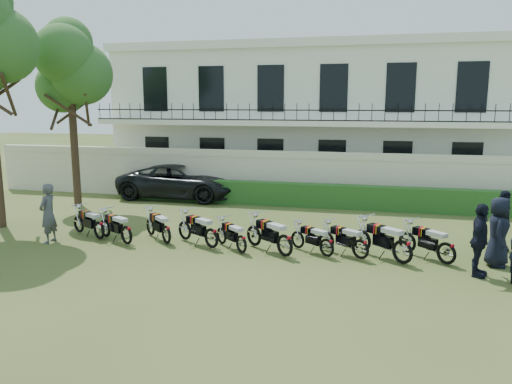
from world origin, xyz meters
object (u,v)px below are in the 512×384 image
(motorcycle_3, at_px, (211,233))
(officer_3, at_px, (498,232))
(motorcycle_0, at_px, (99,226))
(motorcycle_6, at_px, (327,243))
(motorcycle_1, at_px, (126,231))
(motorcycle_5, at_px, (285,240))
(motorcycle_7, at_px, (361,244))
(tree_west_near, at_px, (70,67))
(motorcycle_4, at_px, (241,240))
(motorcycle_2, at_px, (166,230))
(officer_5, at_px, (503,221))
(officer_2, at_px, (479,240))
(inspector, at_px, (48,213))
(motorcycle_8, at_px, (403,246))
(suv, at_px, (180,182))
(motorcycle_9, at_px, (447,248))

(motorcycle_3, bearing_deg, officer_3, -56.34)
(motorcycle_0, height_order, motorcycle_6, motorcycle_0)
(motorcycle_1, bearing_deg, motorcycle_0, 102.84)
(motorcycle_5, xyz_separation_m, motorcycle_7, (2.14, 0.29, -0.06))
(tree_west_near, distance_m, officer_3, 17.21)
(motorcycle_0, distance_m, motorcycle_4, 4.94)
(motorcycle_7, bearing_deg, motorcycle_6, 123.39)
(motorcycle_2, bearing_deg, officer_5, -37.54)
(motorcycle_3, bearing_deg, officer_2, -63.93)
(motorcycle_5, distance_m, officer_5, 6.69)
(motorcycle_3, bearing_deg, motorcycle_5, -66.26)
(inspector, bearing_deg, motorcycle_1, 94.97)
(tree_west_near, relative_size, motorcycle_4, 5.96)
(motorcycle_3, relative_size, motorcycle_7, 1.10)
(motorcycle_8, bearing_deg, motorcycle_5, 131.11)
(motorcycle_3, distance_m, motorcycle_6, 3.53)
(motorcycle_7, relative_size, officer_3, 0.81)
(motorcycle_4, bearing_deg, motorcycle_1, 132.02)
(tree_west_near, height_order, inspector, tree_west_near)
(suv, bearing_deg, motorcycle_1, -169.63)
(motorcycle_5, relative_size, motorcycle_8, 1.00)
(motorcycle_2, xyz_separation_m, motorcycle_8, (7.17, -0.28, 0.07))
(tree_west_near, relative_size, motorcycle_6, 5.46)
(motorcycle_6, relative_size, officer_5, 0.78)
(officer_2, height_order, officer_3, officer_3)
(motorcycle_1, xyz_separation_m, inspector, (-2.56, -0.31, 0.48))
(motorcycle_7, bearing_deg, motorcycle_4, 127.15)
(tree_west_near, bearing_deg, officer_5, -9.76)
(motorcycle_7, relative_size, motorcycle_9, 1.03)
(suv, xyz_separation_m, officer_2, (11.59, -8.16, 0.17))
(motorcycle_0, relative_size, motorcycle_8, 0.99)
(motorcycle_3, distance_m, motorcycle_8, 5.63)
(motorcycle_2, relative_size, inspector, 0.76)
(motorcycle_4, bearing_deg, motorcycle_7, -43.86)
(motorcycle_7, height_order, officer_3, officer_3)
(motorcycle_6, xyz_separation_m, motorcycle_9, (3.28, 0.10, 0.06))
(motorcycle_5, height_order, suv, suv)
(motorcycle_6, bearing_deg, motorcycle_5, 138.24)
(motorcycle_5, bearing_deg, motorcycle_6, -39.65)
(suv, height_order, officer_3, officer_3)
(motorcycle_8, relative_size, motorcycle_9, 1.13)
(officer_2, bearing_deg, motorcycle_3, 103.23)
(tree_west_near, xyz_separation_m, motorcycle_5, (10.09, -5.11, -5.37))
(officer_2, bearing_deg, motorcycle_7, 96.04)
(motorcycle_6, bearing_deg, officer_3, -50.67)
(motorcycle_9, xyz_separation_m, officer_3, (1.33, 0.28, 0.47))
(motorcycle_0, height_order, motorcycle_9, motorcycle_9)
(motorcycle_4, height_order, inspector, inspector)
(motorcycle_9, bearing_deg, motorcycle_7, 134.31)
(tree_west_near, relative_size, inspector, 4.13)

